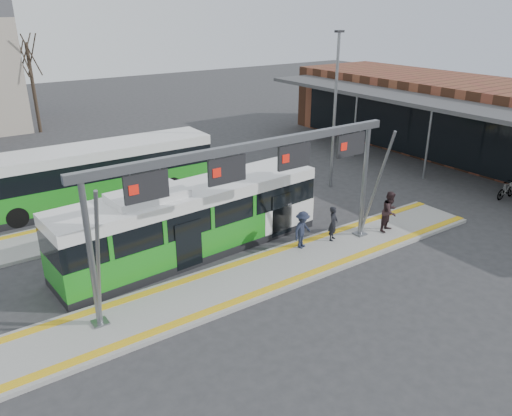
# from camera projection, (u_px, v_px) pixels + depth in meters

# --- Properties ---
(ground) EXTENTS (120.00, 120.00, 0.00)m
(ground) POSITION_uv_depth(u_px,v_px,m) (266.00, 274.00, 19.63)
(ground) COLOR #2D2D30
(ground) RESTS_ON ground
(platform_main) EXTENTS (22.00, 3.00, 0.15)m
(platform_main) POSITION_uv_depth(u_px,v_px,m) (266.00, 273.00, 19.60)
(platform_main) COLOR gray
(platform_main) RESTS_ON ground
(platform_second) EXTENTS (20.00, 3.00, 0.15)m
(platform_second) POSITION_uv_depth(u_px,v_px,m) (98.00, 228.00, 23.56)
(platform_second) COLOR gray
(platform_second) RESTS_ON ground
(tactile_main) EXTENTS (22.00, 2.65, 0.02)m
(tactile_main) POSITION_uv_depth(u_px,v_px,m) (266.00, 271.00, 19.57)
(tactile_main) COLOR gold
(tactile_main) RESTS_ON platform_main
(tactile_second) EXTENTS (20.00, 0.35, 0.02)m
(tactile_second) POSITION_uv_depth(u_px,v_px,m) (90.00, 218.00, 24.40)
(tactile_second) COLOR gold
(tactile_second) RESTS_ON platform_second
(gantry) EXTENTS (13.00, 1.68, 5.20)m
(gantry) POSITION_uv_depth(u_px,v_px,m) (255.00, 170.00, 18.01)
(gantry) COLOR slate
(gantry) RESTS_ON platform_main
(station_building) EXTENTS (11.50, 32.00, 5.00)m
(station_building) POSITION_uv_depth(u_px,v_px,m) (495.00, 123.00, 33.27)
(station_building) COLOR brown
(station_building) RESTS_ON ground
(hero_bus) EXTENTS (11.84, 3.26, 3.22)m
(hero_bus) POSITION_uv_depth(u_px,v_px,m) (192.00, 221.00, 20.83)
(hero_bus) COLOR black
(hero_bus) RESTS_ON ground
(bg_bus_green) EXTENTS (12.35, 2.80, 3.08)m
(bg_bus_green) POSITION_uv_depth(u_px,v_px,m) (97.00, 175.00, 26.37)
(bg_bus_green) COLOR black
(bg_bus_green) RESTS_ON ground
(passenger_a) EXTENTS (0.68, 0.62, 1.56)m
(passenger_a) POSITION_uv_depth(u_px,v_px,m) (333.00, 223.00, 21.91)
(passenger_a) COLOR black
(passenger_a) RESTS_ON platform_main
(passenger_b) EXTENTS (1.07, 0.92, 1.90)m
(passenger_b) POSITION_uv_depth(u_px,v_px,m) (390.00, 211.00, 22.76)
(passenger_b) COLOR #2C1D20
(passenger_b) RESTS_ON platform_main
(passenger_c) EXTENTS (1.20, 0.90, 1.65)m
(passenger_c) POSITION_uv_depth(u_px,v_px,m) (302.00, 230.00, 21.19)
(passenger_c) COLOR #1E2336
(passenger_c) RESTS_ON platform_main
(bicycle_d) EXTENTS (1.67, 0.48, 1.00)m
(bicycle_d) POSITION_uv_depth(u_px,v_px,m) (506.00, 190.00, 27.17)
(bicycle_d) COLOR gray
(bicycle_d) RESTS_ON ground
(tree_left) EXTENTS (1.40, 1.40, 7.47)m
(tree_left) POSITION_uv_depth(u_px,v_px,m) (16.00, 60.00, 41.06)
(tree_left) COLOR #382B21
(tree_left) RESTS_ON ground
(tree_mid) EXTENTS (1.40, 1.40, 8.11)m
(tree_mid) POSITION_uv_depth(u_px,v_px,m) (28.00, 56.00, 39.38)
(tree_mid) COLOR #382B21
(tree_mid) RESTS_ON ground
(lamp_east) EXTENTS (0.50, 0.25, 8.63)m
(lamp_east) POSITION_uv_depth(u_px,v_px,m) (335.00, 108.00, 27.45)
(lamp_east) COLOR slate
(lamp_east) RESTS_ON ground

